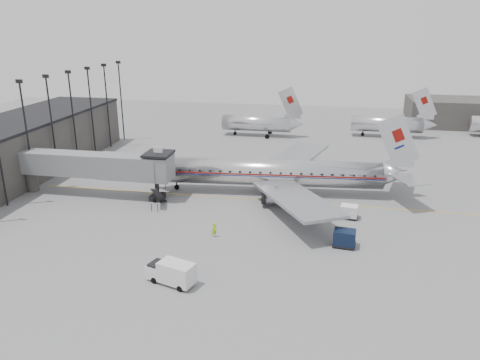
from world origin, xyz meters
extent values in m
plane|color=slate|center=(0.00, 0.00, 0.00)|extent=(160.00, 160.00, 0.00)
cube|color=#3C3937|center=(-34.00, 10.00, 4.00)|extent=(12.00, 46.00, 8.00)
cube|color=#3C3937|center=(45.00, 60.00, 3.00)|extent=(30.00, 12.00, 6.00)
cube|color=gold|center=(3.00, 6.00, 0.01)|extent=(60.00, 0.15, 0.01)
cube|color=slate|center=(-22.00, 3.60, 4.30)|extent=(12.00, 2.80, 3.00)
cube|color=slate|center=(-13.00, 3.60, 4.30)|extent=(8.00, 3.00, 3.10)
cube|color=slate|center=(-9.00, 4.00, 4.30)|extent=(3.20, 3.60, 3.20)
cube|color=black|center=(-9.00, 4.00, 6.20)|extent=(3.40, 3.80, 0.30)
cube|color=white|center=(-9.00, 4.00, 6.70)|extent=(1.20, 0.15, 0.80)
cylinder|color=black|center=(-9.30, 3.60, 1.40)|extent=(0.56, 0.56, 2.80)
cube|color=black|center=(-9.30, 3.60, 0.35)|extent=(1.60, 2.20, 0.70)
cylinder|color=black|center=(-9.30, 2.60, 0.30)|extent=(0.30, 0.60, 0.60)
cylinder|color=black|center=(-9.30, 4.60, 0.30)|extent=(0.30, 0.60, 0.60)
cylinder|color=#3C3937|center=(-27.50, 3.60, 1.40)|extent=(1.60, 1.60, 2.80)
cube|color=black|center=(-8.20, 1.30, 1.50)|extent=(0.90, 3.20, 2.90)
cylinder|color=black|center=(-27.50, 4.00, 7.50)|extent=(0.24, 0.24, 15.00)
cube|color=black|center=(-27.50, 4.00, 15.00)|extent=(0.90, 0.25, 0.50)
cylinder|color=black|center=(-27.50, 10.00, 7.50)|extent=(0.24, 0.24, 15.00)
cube|color=black|center=(-27.50, 10.00, 15.00)|extent=(0.90, 0.25, 0.50)
cylinder|color=black|center=(-27.50, 16.00, 7.50)|extent=(0.24, 0.24, 15.00)
cube|color=black|center=(-27.50, 16.00, 15.00)|extent=(0.90, 0.25, 0.50)
cylinder|color=black|center=(-27.50, 22.00, 7.50)|extent=(0.24, 0.24, 15.00)
cube|color=black|center=(-27.50, 22.00, 15.00)|extent=(0.90, 0.25, 0.50)
cylinder|color=black|center=(-27.50, 28.00, 7.50)|extent=(0.24, 0.24, 15.00)
cube|color=black|center=(-27.50, 28.00, 15.00)|extent=(0.90, 0.25, 0.50)
cylinder|color=black|center=(-27.50, 34.00, 7.50)|extent=(0.24, 0.24, 15.00)
cube|color=black|center=(-27.50, 34.00, 15.00)|extent=(0.90, 0.25, 0.50)
cylinder|color=silver|center=(-2.00, 42.00, 2.60)|extent=(14.00, 3.20, 3.20)
cube|color=silver|center=(4.80, 42.00, 7.00)|extent=(5.17, 0.26, 6.52)
cylinder|color=black|center=(-6.50, 42.00, 0.50)|extent=(0.24, 0.24, 1.00)
cylinder|color=silver|center=(24.00, 46.00, 2.60)|extent=(14.00, 3.20, 3.20)
cube|color=silver|center=(30.80, 46.00, 7.00)|extent=(5.17, 0.26, 6.52)
cylinder|color=black|center=(19.50, 46.00, 0.50)|extent=(0.24, 0.24, 1.00)
cylinder|color=silver|center=(5.46, 9.00, 2.90)|extent=(29.20, 6.05, 3.58)
cone|color=silver|center=(-10.43, 7.63, 2.90)|extent=(3.20, 3.81, 3.58)
cone|color=silver|center=(21.64, 10.39, 3.29)|extent=(4.14, 3.72, 3.40)
cube|color=maroon|center=(5.46, 9.00, 3.14)|extent=(29.21, 6.10, 0.17)
cube|color=navy|center=(5.46, 9.00, 2.92)|extent=(29.21, 6.10, 0.10)
cube|color=silver|center=(21.35, 10.37, 7.73)|extent=(5.94, 0.80, 7.43)
cube|color=gray|center=(7.61, 17.92, 2.61)|extent=(10.08, 16.35, 1.15)
cube|color=gray|center=(9.10, 0.58, 2.61)|extent=(12.13, 16.11, 1.15)
cylinder|color=gray|center=(5.51, 14.05, 1.40)|extent=(3.45, 2.30, 2.03)
cylinder|color=gray|center=(6.37, 4.03, 1.40)|extent=(3.45, 2.30, 2.03)
cylinder|color=black|center=(-8.02, 7.84, 0.63)|extent=(0.19, 0.19, 1.26)
cylinder|color=black|center=(7.17, 11.67, 0.68)|extent=(0.25, 0.25, 1.35)
cylinder|color=black|center=(7.17, 11.67, 0.44)|extent=(0.99, 0.42, 0.97)
cylinder|color=black|center=(7.60, 6.66, 0.68)|extent=(0.25, 0.25, 1.35)
cylinder|color=black|center=(7.60, 6.66, 0.44)|extent=(0.99, 0.42, 0.97)
cube|color=silver|center=(-0.18, -16.16, 1.20)|extent=(3.60, 2.68, 1.87)
cube|color=silver|center=(-2.30, -15.48, 0.85)|extent=(1.88, 2.05, 1.25)
cube|color=black|center=(-2.30, -15.48, 1.38)|extent=(1.48, 1.77, 0.53)
cylinder|color=black|center=(-2.29, -16.33, 0.29)|extent=(0.61, 0.39, 0.57)
cylinder|color=black|center=(-1.80, -14.80, 0.29)|extent=(0.61, 0.39, 0.57)
cylinder|color=black|center=(0.42, -17.20, 0.29)|extent=(0.61, 0.39, 0.57)
cylinder|color=black|center=(0.91, -15.67, 0.29)|extent=(0.61, 0.39, 0.57)
cube|color=black|center=(14.69, -5.69, 1.05)|extent=(2.39, 1.90, 1.55)
cube|color=black|center=(14.69, -5.69, 0.22)|extent=(2.51, 2.02, 0.13)
cylinder|color=black|center=(13.73, -6.25, 0.17)|extent=(0.35, 0.17, 0.33)
cylinder|color=black|center=(15.50, -6.45, 0.17)|extent=(0.35, 0.17, 0.33)
cylinder|color=black|center=(13.88, -4.93, 0.17)|extent=(0.35, 0.17, 0.33)
cylinder|color=black|center=(15.64, -5.13, 0.17)|extent=(0.35, 0.17, 0.33)
cube|color=white|center=(15.40, 2.00, 0.94)|extent=(2.16, 1.75, 1.38)
cube|color=black|center=(15.40, 2.00, 0.20)|extent=(2.28, 1.86, 0.12)
cylinder|color=black|center=(14.54, 1.53, 0.15)|extent=(0.31, 0.16, 0.30)
cylinder|color=black|center=(16.10, 1.30, 0.15)|extent=(0.31, 0.16, 0.30)
cylinder|color=black|center=(14.71, 2.70, 0.15)|extent=(0.31, 0.16, 0.30)
cylinder|color=black|center=(16.27, 2.47, 0.15)|extent=(0.31, 0.16, 0.30)
imported|color=#A9DA19|center=(0.78, -6.00, 0.82)|extent=(0.72, 0.68, 1.65)
camera|label=1|loc=(12.20, -51.14, 22.45)|focal=35.00mm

